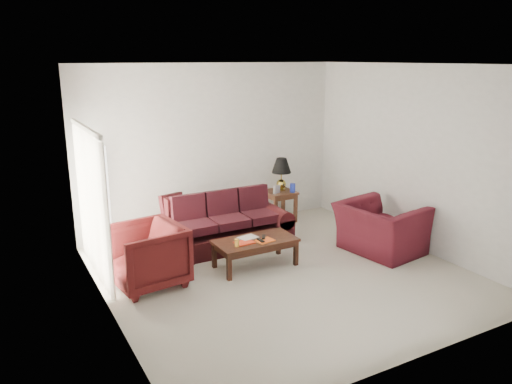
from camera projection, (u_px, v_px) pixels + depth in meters
floor at (284, 274)px, 7.36m from camera, size 5.00×5.00×0.00m
blinds at (91, 204)px, 7.05m from camera, size 0.10×2.00×2.16m
sofa at (227, 222)px, 8.28m from camera, size 2.17×0.97×0.88m
throw_pillow at (172, 206)px, 8.33m from camera, size 0.44×0.28×0.42m
end_table at (279, 206)px, 9.67m from camera, size 0.57×0.57×0.60m
table_lamp at (281, 174)px, 9.59m from camera, size 0.39×0.39×0.63m
clock at (277, 189)px, 9.43m from camera, size 0.16×0.10×0.15m
blue_canister at (293, 188)px, 9.49m from camera, size 0.11×0.11×0.17m
picture_frame at (266, 187)px, 9.63m from camera, size 0.12×0.15×0.05m
floor_lamp at (102, 199)px, 8.01m from camera, size 0.36×0.36×1.76m
armchair_left at (146, 256)px, 6.88m from camera, size 1.08×1.05×0.88m
armchair_right at (380, 228)px, 8.09m from camera, size 1.26×1.39×0.81m
coffee_table at (255, 253)px, 7.57m from camera, size 1.31×0.79×0.43m
magazine_red at (244, 243)px, 7.37m from camera, size 0.29×0.22×0.02m
magazine_white at (248, 238)px, 7.57m from camera, size 0.31×0.25×0.02m
magazine_orange at (265, 240)px, 7.46m from camera, size 0.29×0.24×0.01m
remote_a at (261, 240)px, 7.41m from camera, size 0.06×0.17×0.02m
remote_b at (264, 237)px, 7.55m from camera, size 0.13×0.16×0.02m
yellow_glass at (237, 243)px, 7.23m from camera, size 0.07×0.07×0.11m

